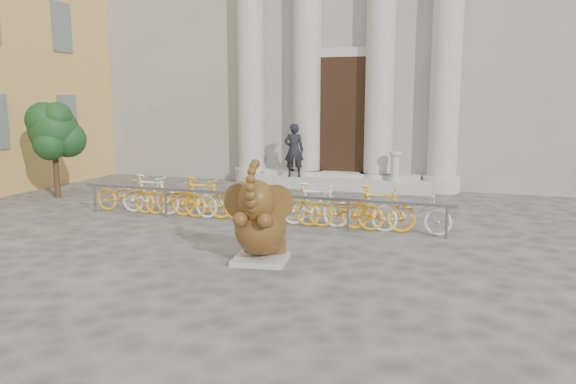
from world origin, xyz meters
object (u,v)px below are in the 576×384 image
(elephant_statue, at_px, (260,225))
(pedestrian, at_px, (294,150))
(tree, at_px, (54,131))
(bike_rack, at_px, (256,201))

(elephant_statue, distance_m, pedestrian, 8.54)
(tree, height_order, pedestrian, tree)
(elephant_statue, distance_m, tree, 9.19)
(elephant_statue, xyz_separation_m, bike_rack, (-1.34, 3.06, -0.18))
(elephant_statue, relative_size, tree, 0.67)
(elephant_statue, height_order, bike_rack, elephant_statue)
(elephant_statue, xyz_separation_m, pedestrian, (-2.13, 8.25, 0.55))
(tree, xyz_separation_m, pedestrian, (5.95, 4.05, -0.72))
(bike_rack, relative_size, pedestrian, 5.26)
(elephant_statue, relative_size, bike_rack, 0.20)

